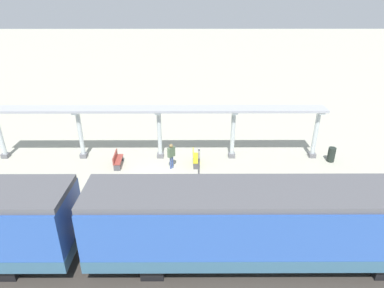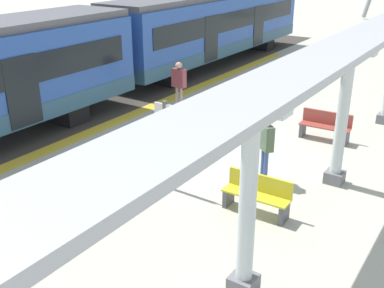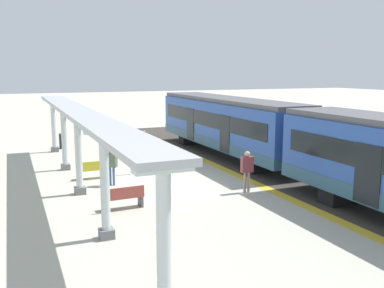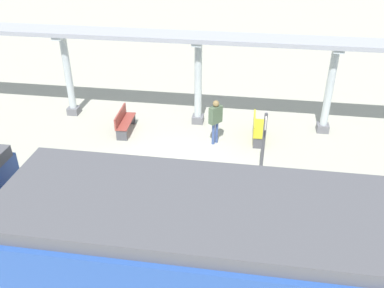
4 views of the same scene
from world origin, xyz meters
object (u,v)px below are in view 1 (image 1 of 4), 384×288
object	(u,v)px
bench_mid_platform	(117,159)
trash_bin	(331,155)
canopy_pillar_second	(233,134)
canopy_pillar_fourth	(81,134)
canopy_pillar_third	(160,134)
passenger_by_the_benches	(171,153)
platform_info_sign	(199,163)
canopy_pillar_fifth	(0,134)
canopy_pillar_nearest	(315,134)
bench_near_end	(195,158)
passenger_waiting_near_edge	(97,198)
train_near_carriage	(268,225)

from	to	relation	value
bench_mid_platform	trash_bin	world-z (taller)	trash_bin
canopy_pillar_second	canopy_pillar_fourth	distance (m)	10.01
canopy_pillar_third	passenger_by_the_benches	world-z (taller)	canopy_pillar_third
trash_bin	platform_info_sign	bearing A→B (deg)	107.11
canopy_pillar_second	passenger_by_the_benches	bearing A→B (deg)	111.00
canopy_pillar_fifth	bench_mid_platform	distance (m)	8.00
canopy_pillar_nearest	bench_near_end	bearing A→B (deg)	97.04
canopy_pillar_fourth	platform_info_sign	distance (m)	8.41
canopy_pillar_second	canopy_pillar_third	bearing A→B (deg)	90.00
canopy_pillar_nearest	platform_info_sign	xyz separation A→B (m)	(-3.33, 7.76, -0.37)
trash_bin	passenger_waiting_near_edge	distance (m)	14.99
canopy_pillar_fourth	trash_bin	world-z (taller)	canopy_pillar_fourth
canopy_pillar_nearest	passenger_by_the_benches	distance (m)	9.58
canopy_pillar_nearest	passenger_waiting_near_edge	xyz separation A→B (m)	(-6.46, 12.77, -0.60)
canopy_pillar_fourth	platform_info_sign	xyz separation A→B (m)	(-3.33, -7.71, -0.37)
canopy_pillar_fourth	trash_bin	size ratio (longest dim) A/B	3.41
canopy_pillar_third	canopy_pillar_fourth	bearing A→B (deg)	90.00
trash_bin	passenger_waiting_near_edge	world-z (taller)	passenger_waiting_near_edge
canopy_pillar_fourth	trash_bin	bearing A→B (deg)	-92.16
train_near_carriage	platform_info_sign	xyz separation A→B (m)	(6.08, 2.58, -0.51)
platform_info_sign	trash_bin	bearing A→B (deg)	-72.89
canopy_pillar_nearest	platform_info_sign	distance (m)	8.45
canopy_pillar_nearest	trash_bin	bearing A→B (deg)	-121.28
canopy_pillar_fourth	canopy_pillar_nearest	bearing A→B (deg)	-90.00
canopy_pillar_nearest	canopy_pillar_third	distance (m)	10.28
canopy_pillar_fifth	platform_info_sign	bearing A→B (deg)	-104.35
canopy_pillar_third	canopy_pillar_fifth	world-z (taller)	same
platform_info_sign	canopy_pillar_fourth	bearing A→B (deg)	66.66
canopy_pillar_nearest	bench_mid_platform	bearing A→B (deg)	95.17
canopy_pillar_fifth	train_near_carriage	bearing A→B (deg)	-121.12
platform_info_sign	passenger_by_the_benches	world-z (taller)	platform_info_sign
bench_mid_platform	passenger_by_the_benches	xyz separation A→B (m)	(-0.36, -3.51, 0.61)
canopy_pillar_fifth	trash_bin	xyz separation A→B (m)	(-0.62, -21.79, -1.21)
canopy_pillar_second	canopy_pillar_third	world-z (taller)	same
passenger_by_the_benches	canopy_pillar_second	bearing A→B (deg)	-69.00
canopy_pillar_third	passenger_by_the_benches	size ratio (longest dim) A/B	1.98
canopy_pillar_fourth	passenger_by_the_benches	bearing A→B (deg)	-104.21
canopy_pillar_nearest	canopy_pillar_second	distance (m)	5.46
bench_near_end	passenger_waiting_near_edge	size ratio (longest dim) A/B	0.86
passenger_waiting_near_edge	trash_bin	bearing A→B (deg)	-67.07
canopy_pillar_nearest	platform_info_sign	world-z (taller)	canopy_pillar_nearest
passenger_by_the_benches	train_near_carriage	bearing A→B (deg)	-151.60
passenger_waiting_near_edge	train_near_carriage	bearing A→B (deg)	-111.25
train_near_carriage	passenger_waiting_near_edge	xyz separation A→B (m)	(2.95, 7.59, -0.73)
canopy_pillar_nearest	passenger_waiting_near_edge	bearing A→B (deg)	116.83
canopy_pillar_nearest	canopy_pillar_second	size ratio (longest dim) A/B	1.00
canopy_pillar_third	bench_near_end	size ratio (longest dim) A/B	2.22
train_near_carriage	trash_bin	distance (m)	10.84
train_near_carriage	canopy_pillar_nearest	distance (m)	10.74
trash_bin	passenger_by_the_benches	xyz separation A→B (m)	(-0.91, 10.46, 0.57)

